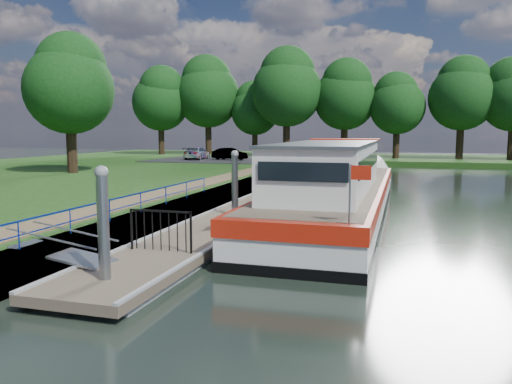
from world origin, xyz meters
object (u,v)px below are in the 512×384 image
(car_a, at_px, (266,154))
(car_c, at_px, (197,153))
(car_b, at_px, (230,154))
(barge, at_px, (339,190))
(pontoon, at_px, (265,204))

(car_a, xyz_separation_m, car_c, (-7.36, 0.18, -0.04))
(car_b, bearing_deg, car_c, 101.53)
(barge, xyz_separation_m, car_b, (-13.91, 24.71, 0.34))
(barge, bearing_deg, pontoon, 169.41)
(pontoon, bearing_deg, barge, -10.59)
(car_b, bearing_deg, pontoon, -142.45)
(car_c, bearing_deg, car_a, 174.88)
(pontoon, distance_m, car_a, 24.95)
(car_a, height_order, car_c, car_a)
(car_b, xyz_separation_m, car_c, (-3.60, 0.18, 0.03))
(car_b, bearing_deg, car_a, -75.73)
(pontoon, distance_m, car_c, 27.96)
(car_a, bearing_deg, car_c, -179.12)
(pontoon, relative_size, car_a, 7.79)
(car_a, xyz_separation_m, car_b, (-3.76, 0.00, -0.06))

